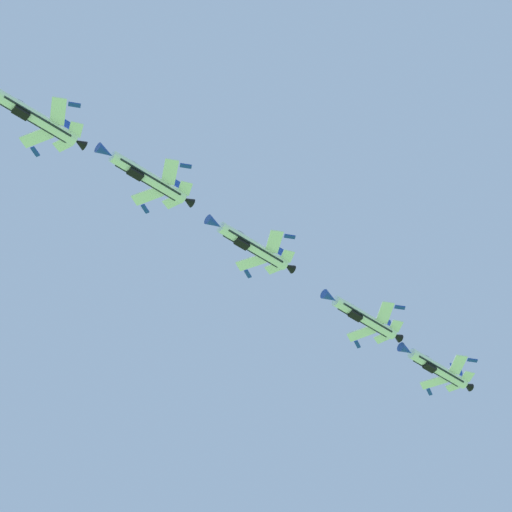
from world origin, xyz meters
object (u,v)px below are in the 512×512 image
at_px(fighter_jet_left_wing, 147,176).
at_px(fighter_jet_left_outer, 363,317).
at_px(fighter_jet_right_outer, 437,368).
at_px(fighter_jet_lead, 34,116).
at_px(fighter_jet_right_wing, 252,245).

bearing_deg(fighter_jet_left_wing, fighter_jet_left_outer, -90.69).
xyz_separation_m(fighter_jet_left_wing, fighter_jet_right_outer, (42.52, 37.67, -3.96)).
height_order(fighter_jet_lead, fighter_jet_right_outer, fighter_jet_lead).
bearing_deg(fighter_jet_right_outer, fighter_jet_left_outer, 92.83).
xyz_separation_m(fighter_jet_left_outer, fighter_jet_right_outer, (12.03, 11.62, -0.70)).
bearing_deg(fighter_jet_lead, fighter_jet_left_outer, -91.18).
xyz_separation_m(fighter_jet_right_wing, fighter_jet_left_outer, (16.46, 13.78, -1.89)).
distance_m(fighter_jet_left_wing, fighter_jet_left_outer, 40.23).
relative_size(fighter_jet_lead, fighter_jet_right_outer, 1.00).
distance_m(fighter_jet_left_outer, fighter_jet_right_outer, 16.74).
bearing_deg(fighter_jet_left_wing, fighter_jet_right_outer, -89.65).
distance_m(fighter_jet_right_wing, fighter_jet_left_outer, 21.55).
bearing_deg(fighter_jet_left_outer, fighter_jet_lead, 88.82).
height_order(fighter_jet_right_wing, fighter_jet_left_outer, fighter_jet_right_wing).
relative_size(fighter_jet_lead, fighter_jet_left_outer, 1.00).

